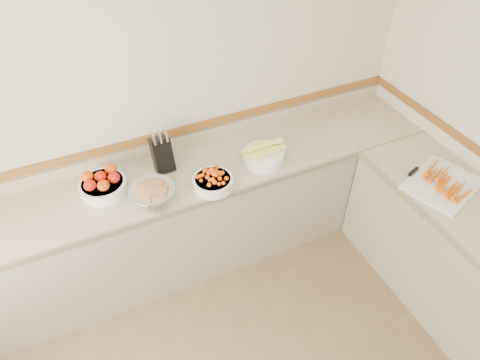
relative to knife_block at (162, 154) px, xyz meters
name	(u,v)px	position (x,y,z in m)	size (l,w,h in m)	color
back_wall	(156,106)	(0.05, 0.20, 0.27)	(4.00, 4.00, 0.00)	beige
counter_back	(182,219)	(0.05, -0.12, -0.58)	(4.00, 0.65, 1.08)	tan
knife_block	(162,154)	(0.00, 0.00, 0.00)	(0.14, 0.17, 0.33)	black
tomato_bowl	(103,184)	(-0.45, -0.06, -0.07)	(0.32, 0.32, 0.16)	white
cherry_tomato_bowl	(213,181)	(0.25, -0.33, -0.08)	(0.28, 0.28, 0.15)	white
corn_bowl	(264,155)	(0.69, -0.24, -0.07)	(0.33, 0.30, 0.18)	white
rhubarb_bowl	(153,195)	(-0.17, -0.33, -0.04)	(0.30, 0.30, 0.17)	#B2B2BA
cutting_board	(443,183)	(1.70, -0.99, -0.11)	(0.60, 0.53, 0.07)	white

